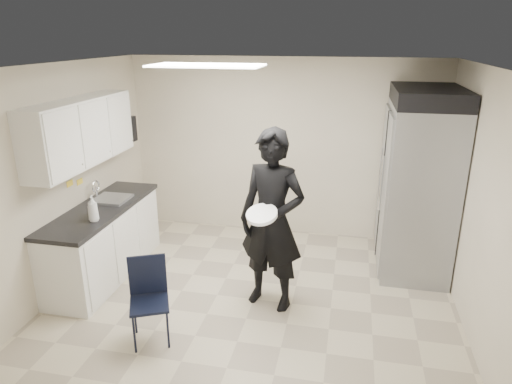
% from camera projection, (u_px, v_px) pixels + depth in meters
% --- Properties ---
extents(floor, '(4.50, 4.50, 0.00)m').
position_uv_depth(floor, '(254.00, 299.00, 5.25)').
color(floor, '#BDB194').
rests_on(floor, ground).
extents(ceiling, '(4.50, 4.50, 0.00)m').
position_uv_depth(ceiling, '(253.00, 66.00, 4.39)').
color(ceiling, silver).
rests_on(ceiling, back_wall).
extents(back_wall, '(4.50, 0.00, 4.50)m').
position_uv_depth(back_wall, '(282.00, 149.00, 6.67)').
color(back_wall, beige).
rests_on(back_wall, floor).
extents(left_wall, '(0.00, 4.00, 4.00)m').
position_uv_depth(left_wall, '(63.00, 180.00, 5.26)').
color(left_wall, beige).
rests_on(left_wall, floor).
extents(right_wall, '(0.00, 4.00, 4.00)m').
position_uv_depth(right_wall, '(482.00, 209.00, 4.38)').
color(right_wall, beige).
rests_on(right_wall, floor).
extents(ceiling_panel, '(1.20, 0.60, 0.02)m').
position_uv_depth(ceiling_panel, '(207.00, 65.00, 4.89)').
color(ceiling_panel, white).
rests_on(ceiling_panel, ceiling).
extents(lower_counter, '(0.60, 1.90, 0.86)m').
position_uv_depth(lower_counter, '(104.00, 243.00, 5.67)').
color(lower_counter, silver).
rests_on(lower_counter, floor).
extents(countertop, '(0.64, 1.95, 0.05)m').
position_uv_depth(countertop, '(100.00, 209.00, 5.52)').
color(countertop, black).
rests_on(countertop, lower_counter).
extents(sink, '(0.42, 0.40, 0.14)m').
position_uv_depth(sink, '(112.00, 203.00, 5.76)').
color(sink, gray).
rests_on(sink, countertop).
extents(faucet, '(0.02, 0.02, 0.24)m').
position_uv_depth(faucet, '(96.00, 191.00, 5.75)').
color(faucet, silver).
rests_on(faucet, countertop).
extents(upper_cabinets, '(0.35, 1.80, 0.75)m').
position_uv_depth(upper_cabinets, '(81.00, 132.00, 5.24)').
color(upper_cabinets, silver).
rests_on(upper_cabinets, left_wall).
extents(towel_dispenser, '(0.22, 0.30, 0.35)m').
position_uv_depth(towel_dispenser, '(125.00, 130.00, 6.38)').
color(towel_dispenser, black).
rests_on(towel_dispenser, left_wall).
extents(notice_sticker_left, '(0.00, 0.12, 0.07)m').
position_uv_depth(notice_sticker_left, '(70.00, 183.00, 5.38)').
color(notice_sticker_left, yellow).
rests_on(notice_sticker_left, left_wall).
extents(notice_sticker_right, '(0.00, 0.12, 0.07)m').
position_uv_depth(notice_sticker_right, '(80.00, 182.00, 5.58)').
color(notice_sticker_right, yellow).
rests_on(notice_sticker_right, left_wall).
extents(commercial_fridge, '(0.80, 1.35, 2.10)m').
position_uv_depth(commercial_fridge, '(417.00, 189.00, 5.73)').
color(commercial_fridge, gray).
rests_on(commercial_fridge, floor).
extents(fridge_compressor, '(0.80, 1.35, 0.20)m').
position_uv_depth(fridge_compressor, '(429.00, 96.00, 5.35)').
color(fridge_compressor, black).
rests_on(fridge_compressor, commercial_fridge).
extents(folding_chair, '(0.49, 0.49, 0.83)m').
position_uv_depth(folding_chair, '(149.00, 304.00, 4.42)').
color(folding_chair, black).
rests_on(folding_chair, floor).
extents(man_tuxedo, '(0.83, 0.66, 2.00)m').
position_uv_depth(man_tuxedo, '(272.00, 221.00, 4.87)').
color(man_tuxedo, black).
rests_on(man_tuxedo, floor).
extents(bucket_lid, '(0.39, 0.39, 0.04)m').
position_uv_depth(bucket_lid, '(262.00, 214.00, 4.60)').
color(bucket_lid, white).
rests_on(bucket_lid, man_tuxedo).
extents(soap_bottle_a, '(0.15, 0.15, 0.30)m').
position_uv_depth(soap_bottle_a, '(93.00, 208.00, 5.05)').
color(soap_bottle_a, silver).
rests_on(soap_bottle_a, countertop).
extents(soap_bottle_b, '(0.10, 0.11, 0.17)m').
position_uv_depth(soap_bottle_b, '(92.00, 209.00, 5.23)').
color(soap_bottle_b, '#B8BBC5').
rests_on(soap_bottle_b, countertop).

